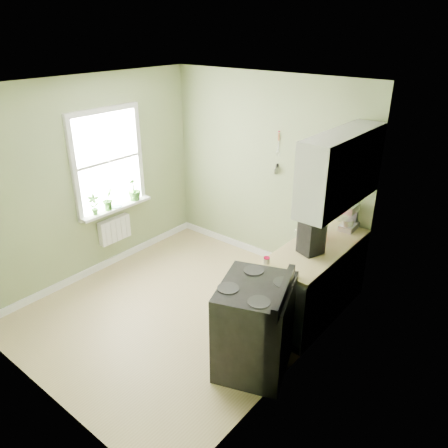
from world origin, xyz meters
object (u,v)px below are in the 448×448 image
Objects in this scene: stand_mixer at (350,218)px; coffee_maker at (311,238)px; kettle at (303,232)px; stove at (255,326)px.

stand_mixer is 0.86m from coffee_maker.
stand_mixer reaches higher than kettle.
coffee_maker is (-0.08, -0.86, 0.03)m from stand_mixer.
stand_mixer is at bearing 84.79° from coffee_maker.
stand_mixer is at bearing 62.38° from kettle.
coffee_maker reaches higher than kettle.
stand_mixer is at bearing 87.28° from stove.
stove is 6.17× the size of kettle.
stand_mixer reaches higher than stove.
stove is at bearing -79.89° from kettle.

